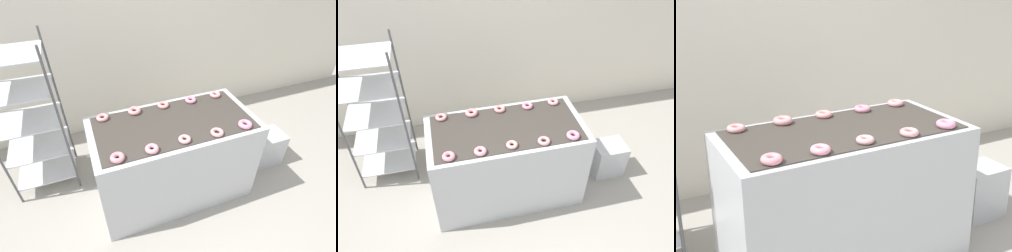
{
  "view_description": "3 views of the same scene",
  "coord_description": "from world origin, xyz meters",
  "views": [
    {
      "loc": [
        -0.75,
        -1.16,
        2.46
      ],
      "look_at": [
        0.0,
        0.79,
        0.81
      ],
      "focal_mm": 28.0,
      "sensor_mm": 36.0,
      "label": 1
    },
    {
      "loc": [
        -0.58,
        -1.77,
        3.07
      ],
      "look_at": [
        0.0,
        0.64,
        0.99
      ],
      "focal_mm": 35.0,
      "sensor_mm": 36.0,
      "label": 2
    },
    {
      "loc": [
        -1.36,
        -1.82,
        1.95
      ],
      "look_at": [
        0.0,
        0.64,
        0.99
      ],
      "focal_mm": 50.0,
      "sensor_mm": 36.0,
      "label": 3
    }
  ],
  "objects": [
    {
      "name": "ground_plane",
      "position": [
        0.0,
        0.0,
        0.0
      ],
      "size": [
        14.0,
        14.0,
        0.0
      ],
      "primitive_type": "plane",
      "color": "#9E998E"
    },
    {
      "name": "wall_back",
      "position": [
        0.0,
        2.12,
        1.4
      ],
      "size": [
        8.0,
        0.05,
        2.8
      ],
      "color": "silver",
      "rests_on": "ground_plane"
    },
    {
      "name": "fryer_machine",
      "position": [
        0.0,
        0.64,
        0.48
      ],
      "size": [
        1.59,
        0.79,
        0.97
      ],
      "color": "#B7BABF",
      "rests_on": "ground_plane"
    },
    {
      "name": "baking_rack_cart",
      "position": [
        -1.31,
        1.32,
        0.86
      ],
      "size": [
        0.65,
        0.53,
        1.7
      ],
      "color": "#4C4C51",
      "rests_on": "ground_plane"
    },
    {
      "name": "glaze_bin",
      "position": [
        1.27,
        0.67,
        0.21
      ],
      "size": [
        0.37,
        0.3,
        0.43
      ],
      "color": "#B7BABF",
      "rests_on": "ground_plane"
    },
    {
      "name": "donut_near_leftmost",
      "position": [
        -0.6,
        0.35,
        0.99
      ],
      "size": [
        0.12,
        0.12,
        0.04
      ],
      "primitive_type": "torus",
      "color": "pink",
      "rests_on": "fryer_machine"
    },
    {
      "name": "donut_near_left",
      "position": [
        -0.31,
        0.35,
        0.99
      ],
      "size": [
        0.12,
        0.12,
        0.04
      ],
      "primitive_type": "torus",
      "color": "pink",
      "rests_on": "fryer_machine"
    },
    {
      "name": "donut_near_center",
      "position": [
        -0.01,
        0.37,
        0.98
      ],
      "size": [
        0.11,
        0.11,
        0.04
      ],
      "primitive_type": "torus",
      "color": "pink",
      "rests_on": "fryer_machine"
    },
    {
      "name": "donut_near_right",
      "position": [
        0.3,
        0.35,
        0.98
      ],
      "size": [
        0.12,
        0.12,
        0.04
      ],
      "primitive_type": "torus",
      "color": "#D08B8C",
      "rests_on": "fryer_machine"
    },
    {
      "name": "donut_near_rightmost",
      "position": [
        0.59,
        0.36,
        0.99
      ],
      "size": [
        0.13,
        0.13,
        0.04
      ],
      "primitive_type": "torus",
      "color": "pink",
      "rests_on": "fryer_machine"
    },
    {
      "name": "donut_far_leftmost",
      "position": [
        -0.61,
        0.94,
        0.98
      ],
      "size": [
        0.12,
        0.12,
        0.04
      ],
      "primitive_type": "torus",
      "color": "pink",
      "rests_on": "fryer_machine"
    },
    {
      "name": "donut_far_left",
      "position": [
        -0.3,
        0.93,
        0.99
      ],
      "size": [
        0.13,
        0.13,
        0.04
      ],
      "primitive_type": "torus",
      "color": "#D78A8C",
      "rests_on": "fryer_machine"
    },
    {
      "name": "donut_far_center",
      "position": [
        0.0,
        0.93,
        0.98
      ],
      "size": [
        0.12,
        0.12,
        0.04
      ],
      "primitive_type": "torus",
      "color": "pink",
      "rests_on": "fryer_machine"
    },
    {
      "name": "donut_far_right",
      "position": [
        0.3,
        0.92,
        0.98
      ],
      "size": [
        0.12,
        0.12,
        0.04
      ],
      "primitive_type": "torus",
      "color": "pink",
      "rests_on": "fryer_machine"
    },
    {
      "name": "donut_far_rightmost",
      "position": [
        0.59,
        0.93,
        0.98
      ],
      "size": [
        0.12,
        0.12,
        0.04
      ],
      "primitive_type": "torus",
      "color": "pink",
      "rests_on": "fryer_machine"
    }
  ]
}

